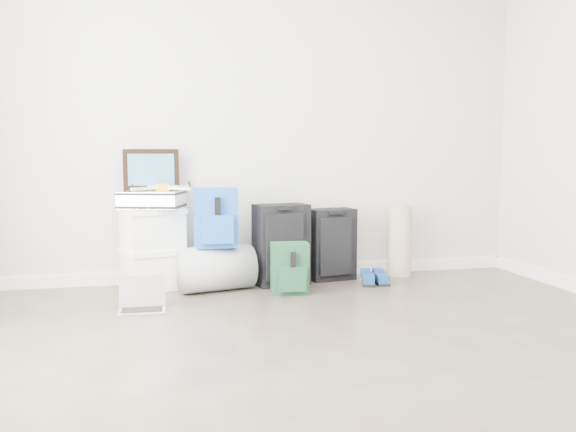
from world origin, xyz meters
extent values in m
plane|color=#362E27|center=(0.00, 0.00, 0.00)|extent=(5.00, 5.00, 0.00)
cube|color=beige|center=(0.00, 2.50, 1.35)|extent=(4.50, 0.02, 2.70)
cube|color=white|center=(0.00, 2.49, 0.05)|extent=(4.50, 0.02, 0.10)
cube|color=white|center=(-0.87, 2.30, 0.14)|extent=(0.51, 0.46, 0.27)
cube|color=white|center=(-0.87, 2.30, 0.30)|extent=(0.54, 0.48, 0.04)
cube|color=white|center=(-0.87, 2.30, 0.45)|extent=(0.51, 0.46, 0.27)
cube|color=white|center=(-0.87, 2.30, 0.61)|extent=(0.54, 0.48, 0.04)
cube|color=#B2B2B7|center=(-0.87, 2.30, 0.70)|extent=(0.53, 0.45, 0.13)
cube|color=black|center=(-0.87, 2.40, 0.92)|extent=(0.43, 0.04, 0.32)
cube|color=#26629A|center=(-0.87, 2.38, 0.92)|extent=(0.35, 0.01, 0.25)
cube|color=gold|center=(-0.79, 2.28, 0.79)|extent=(0.11, 0.11, 0.05)
cube|color=white|center=(-0.68, 2.38, 0.79)|extent=(0.24, 0.22, 0.02)
cube|color=white|center=(-0.90, 2.39, 0.79)|extent=(0.22, 0.24, 0.02)
cube|color=white|center=(-0.91, 2.18, 0.79)|extent=(0.24, 0.22, 0.02)
cube|color=white|center=(-0.69, 2.16, 0.79)|extent=(0.22, 0.24, 0.02)
cylinder|color=gray|center=(-0.41, 2.11, 0.17)|extent=(0.62, 0.46, 0.34)
cube|color=#1B55B2|center=(-0.41, 2.09, 0.57)|extent=(0.32, 0.20, 0.45)
cube|color=#1B55B2|center=(-0.41, 1.99, 0.49)|extent=(0.23, 0.07, 0.21)
cube|color=black|center=(0.13, 2.22, 0.32)|extent=(0.46, 0.32, 0.65)
cube|color=black|center=(0.13, 2.08, 0.32)|extent=(0.31, 0.09, 0.52)
cube|color=black|center=(0.13, 2.09, 0.63)|extent=(0.13, 0.05, 0.03)
cube|color=#163E27|center=(0.12, 1.89, 0.19)|extent=(0.29, 0.19, 0.39)
cube|color=#163E27|center=(0.12, 1.80, 0.13)|extent=(0.21, 0.07, 0.18)
cube|color=black|center=(0.58, 2.32, 0.30)|extent=(0.41, 0.28, 0.59)
cube|color=black|center=(0.58, 2.20, 0.30)|extent=(0.28, 0.08, 0.47)
cube|color=black|center=(0.58, 2.20, 0.57)|extent=(0.13, 0.05, 0.03)
cube|color=black|center=(0.81, 2.06, 0.01)|extent=(0.17, 0.26, 0.02)
cube|color=#1A4E9E|center=(0.81, 2.06, 0.05)|extent=(0.16, 0.25, 0.06)
cube|color=black|center=(0.92, 2.06, 0.01)|extent=(0.13, 0.26, 0.02)
cube|color=#1A4E9E|center=(0.92, 2.06, 0.05)|extent=(0.13, 0.25, 0.06)
cylinder|color=tan|center=(1.20, 2.34, 0.30)|extent=(0.20, 0.20, 0.60)
cube|color=silver|center=(-0.96, 1.59, 0.01)|extent=(0.32, 0.23, 0.01)
cube|color=black|center=(-0.96, 1.59, 0.02)|extent=(0.27, 0.15, 0.00)
cube|color=black|center=(-0.96, 1.70, 0.12)|extent=(0.31, 0.02, 0.21)
camera|label=1|loc=(-0.90, -2.50, 1.06)|focal=38.00mm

